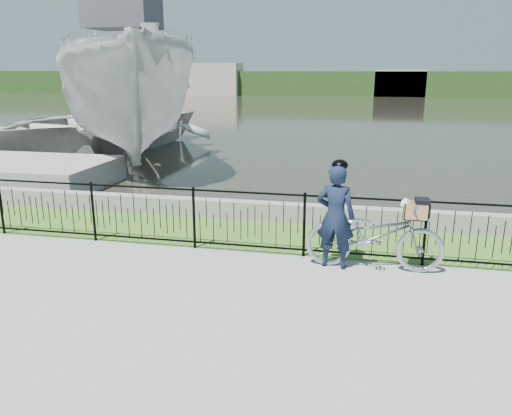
% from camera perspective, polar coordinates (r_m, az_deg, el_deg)
% --- Properties ---
extents(ground, '(120.00, 120.00, 0.00)m').
position_cam_1_polar(ground, '(7.57, -3.66, -9.19)').
color(ground, gray).
rests_on(ground, ground).
extents(grass_strip, '(60.00, 2.00, 0.01)m').
position_cam_1_polar(grass_strip, '(9.92, 0.37, -3.04)').
color(grass_strip, '#406D22').
rests_on(grass_strip, ground).
extents(water, '(120.00, 120.00, 0.00)m').
position_cam_1_polar(water, '(39.79, 9.41, 10.76)').
color(water, '#27271E').
rests_on(water, ground).
extents(quay_wall, '(60.00, 0.30, 0.40)m').
position_cam_1_polar(quay_wall, '(10.80, 1.44, -0.40)').
color(quay_wall, gray).
rests_on(quay_wall, ground).
extents(fence, '(14.00, 0.06, 1.15)m').
position_cam_1_polar(fence, '(8.82, -0.94, -1.54)').
color(fence, black).
rests_on(fence, ground).
extents(far_treeline, '(120.00, 6.00, 3.00)m').
position_cam_1_polar(far_treeline, '(66.66, 10.69, 13.83)').
color(far_treeline, '#28461B').
rests_on(far_treeline, ground).
extents(far_building_left, '(8.00, 4.00, 4.00)m').
position_cam_1_polar(far_building_left, '(67.62, -5.27, 14.47)').
color(far_building_left, '#AD9D8B').
rests_on(far_building_left, ground).
extents(far_building_right, '(6.00, 3.00, 3.20)m').
position_cam_1_polar(far_building_right, '(65.26, 16.07, 13.56)').
color(far_building_right, '#AD9D8B').
rests_on(far_building_right, ground).
extents(bicycle_rig, '(2.20, 0.77, 1.24)m').
position_cam_1_polar(bicycle_rig, '(8.32, 13.41, -2.96)').
color(bicycle_rig, '#A5AAB1').
rests_on(bicycle_rig, ground).
extents(cyclist, '(0.68, 0.50, 1.80)m').
position_cam_1_polar(cyclist, '(8.18, 9.08, -0.82)').
color(cyclist, black).
rests_on(cyclist, ground).
extents(boat_near, '(9.01, 11.62, 6.05)m').
position_cam_1_polar(boat_near, '(17.90, -14.41, 12.01)').
color(boat_near, '#B3B3B3').
rests_on(boat_near, water).
extents(boat_far, '(9.44, 11.38, 2.04)m').
position_cam_1_polar(boat_far, '(21.48, -17.97, 9.05)').
color(boat_far, '#B3B3B3').
rests_on(boat_far, water).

